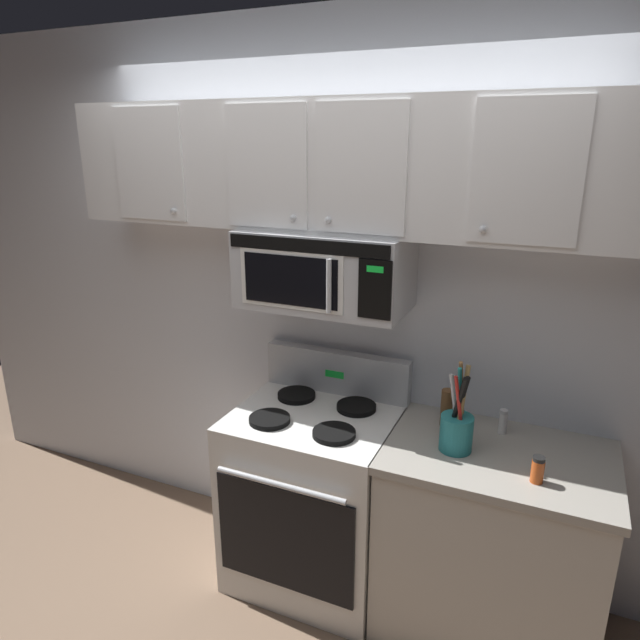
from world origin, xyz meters
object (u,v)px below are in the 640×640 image
at_px(salt_shaker, 503,422).
at_px(pepper_mill, 447,408).
at_px(stove_range, 315,494).
at_px(spice_jar, 538,470).
at_px(over_range_microwave, 324,269).
at_px(utensil_crock_teal, 457,427).

height_order(salt_shaker, pepper_mill, pepper_mill).
height_order(stove_range, salt_shaker, stove_range).
relative_size(salt_shaker, pepper_mill, 0.64).
bearing_deg(spice_jar, salt_shaker, 116.39).
relative_size(stove_range, over_range_microwave, 1.47).
bearing_deg(salt_shaker, utensil_crock_teal, -125.87).
bearing_deg(salt_shaker, stove_range, -167.80).
height_order(over_range_microwave, spice_jar, over_range_microwave).
height_order(utensil_crock_teal, pepper_mill, utensil_crock_teal).
height_order(salt_shaker, spice_jar, salt_shaker).
bearing_deg(over_range_microwave, pepper_mill, 3.33).
bearing_deg(over_range_microwave, utensil_crock_teal, -13.53).
distance_m(stove_range, spice_jar, 1.12).
bearing_deg(spice_jar, utensil_crock_teal, 161.30).
height_order(over_range_microwave, pepper_mill, over_range_microwave).
bearing_deg(utensil_crock_teal, stove_range, 176.22).
xyz_separation_m(stove_range, spice_jar, (0.99, -0.15, 0.48)).
bearing_deg(stove_range, utensil_crock_teal, -3.78).
bearing_deg(spice_jar, over_range_microwave, 164.74).
bearing_deg(salt_shaker, spice_jar, -63.61).
distance_m(over_range_microwave, pepper_mill, 0.83).
xyz_separation_m(utensil_crock_teal, pepper_mill, (-0.08, 0.19, -0.02)).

